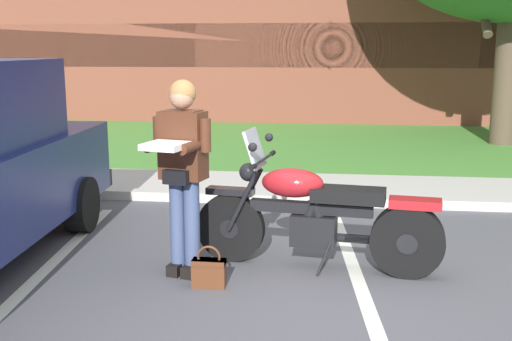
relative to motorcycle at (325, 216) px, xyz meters
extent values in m
plane|color=#4C4C51|center=(-0.06, -0.66, -0.49)|extent=(140.00, 140.00, 0.00)
cube|color=#B7B2A8|center=(-0.06, 2.33, -0.43)|extent=(60.00, 0.20, 0.12)
cube|color=#B7B2A8|center=(-0.06, 3.18, -0.45)|extent=(60.00, 1.50, 0.08)
cube|color=#478433|center=(-0.06, 7.33, -0.46)|extent=(60.00, 6.80, 0.06)
cube|color=silver|center=(-2.48, -0.46, -0.49)|extent=(0.52, 4.39, 0.01)
cube|color=silver|center=(0.31, -0.46, -0.49)|extent=(0.52, 4.39, 0.01)
cylinder|color=black|center=(-0.87, 0.11, -0.17)|extent=(0.65, 0.18, 0.64)
cylinder|color=black|center=(-0.87, 0.11, -0.17)|extent=(0.19, 0.14, 0.18)
cylinder|color=black|center=(0.71, -0.10, -0.17)|extent=(0.66, 0.26, 0.64)
cylinder|color=black|center=(0.71, -0.10, -0.17)|extent=(0.20, 0.22, 0.18)
cube|color=black|center=(-0.87, 0.11, 0.18)|extent=(0.45, 0.20, 0.06)
cube|color=maroon|center=(0.76, -0.11, 0.17)|extent=(0.46, 0.26, 0.08)
cylinder|color=black|center=(-0.75, 0.02, 0.11)|extent=(0.31, 0.08, 0.58)
cylinder|color=black|center=(-0.73, 0.17, 0.11)|extent=(0.31, 0.08, 0.58)
sphere|color=black|center=(-0.70, 0.09, 0.37)|extent=(0.17, 0.17, 0.17)
cylinder|color=black|center=(-0.56, 0.07, 0.49)|extent=(0.13, 0.72, 0.03)
cylinder|color=black|center=(-0.61, -0.29, 0.49)|extent=(0.06, 0.10, 0.04)
cylinder|color=black|center=(-0.52, 0.43, 0.49)|extent=(0.06, 0.10, 0.04)
sphere|color=black|center=(-0.62, -0.22, 0.65)|extent=(0.08, 0.08, 0.08)
sphere|color=black|center=(-0.54, 0.37, 0.65)|extent=(0.08, 0.08, 0.08)
cube|color=#B2BCC6|center=(-0.64, 0.08, 0.59)|extent=(0.19, 0.38, 0.35)
cube|color=black|center=(-0.13, 0.01, 0.07)|extent=(1.10, 0.25, 0.10)
ellipsoid|color=maroon|center=(-0.30, 0.04, 0.29)|extent=(0.60, 0.39, 0.26)
cube|color=black|center=(0.20, -0.03, 0.21)|extent=(0.67, 0.36, 0.12)
cube|color=black|center=(-0.10, 0.01, -0.13)|extent=(0.43, 0.29, 0.28)
cylinder|color=black|center=(-0.13, 0.01, 0.03)|extent=(0.19, 0.14, 0.21)
cylinder|color=black|center=(-0.07, 0.00, 0.03)|extent=(0.19, 0.14, 0.21)
cylinder|color=black|center=(0.29, 0.10, -0.23)|extent=(0.61, 0.16, 0.08)
cylinder|color=black|center=(0.48, 0.07, -0.23)|extent=(0.61, 0.16, 0.08)
cylinder|color=black|center=(0.00, -0.17, -0.34)|extent=(0.14, 0.11, 0.30)
cube|color=black|center=(-1.15, -0.31, -0.44)|extent=(0.16, 0.26, 0.10)
cube|color=black|center=(-1.29, -0.28, -0.44)|extent=(0.16, 0.26, 0.10)
cylinder|color=#3D4C70|center=(-1.15, -0.29, -0.06)|extent=(0.14, 0.14, 0.86)
cylinder|color=#3D4C70|center=(-1.28, -0.26, -0.06)|extent=(0.14, 0.14, 0.86)
cube|color=#4C2819|center=(-1.21, -0.27, 0.66)|extent=(0.42, 0.30, 0.58)
cube|color=#4C2819|center=(-1.21, -0.27, 0.93)|extent=(0.34, 0.27, 0.06)
sphere|color=#A87A5B|center=(-1.21, -0.27, 1.07)|extent=(0.21, 0.21, 0.21)
sphere|color=olive|center=(-1.21, -0.26, 1.10)|extent=(0.23, 0.23, 0.23)
cube|color=black|center=(-1.24, -0.40, 0.41)|extent=(0.24, 0.15, 0.12)
cylinder|color=#4C2819|center=(-1.10, -0.47, 0.68)|extent=(0.17, 0.35, 0.09)
cylinder|color=#4C2819|center=(-1.41, -0.39, 0.68)|extent=(0.17, 0.35, 0.09)
cylinder|color=#4C2819|center=(-1.00, -0.34, 0.76)|extent=(0.10, 0.10, 0.28)
cylinder|color=#4C2819|center=(-1.43, -0.24, 0.76)|extent=(0.10, 0.10, 0.28)
cube|color=white|center=(-1.28, -0.56, 0.70)|extent=(0.39, 0.39, 0.05)
cube|color=#562D19|center=(-0.95, -0.55, -0.37)|extent=(0.28, 0.12, 0.24)
cube|color=#562D19|center=(-0.95, -0.56, -0.27)|extent=(0.28, 0.13, 0.04)
torus|color=#562D19|center=(-0.95, -0.55, -0.23)|extent=(0.20, 0.02, 0.20)
cube|color=black|center=(-3.59, 1.72, -0.09)|extent=(1.90, 0.22, 0.20)
cylinder|color=black|center=(-2.64, 0.85, -0.19)|extent=(0.28, 0.61, 0.60)
cylinder|color=#4C3D2D|center=(3.47, 7.50, 0.88)|extent=(0.50, 0.50, 2.75)
cylinder|color=#4C3D2D|center=(2.93, 7.50, 2.24)|extent=(0.18, 1.21, 1.18)
cube|color=#286028|center=(-0.38, 10.91, 0.06)|extent=(2.72, 0.90, 1.10)
ellipsoid|color=#286028|center=(-0.38, 10.91, 0.61)|extent=(2.59, 0.84, 0.28)
cube|color=#286028|center=(3.63, 10.91, 0.06)|extent=(2.49, 0.90, 1.10)
ellipsoid|color=#286028|center=(3.63, 10.91, 0.61)|extent=(2.37, 0.84, 0.28)
cube|color=brown|center=(-0.04, 16.23, 1.35)|extent=(26.41, 11.69, 3.69)
cube|color=#1E282D|center=(-0.04, 10.42, 1.54)|extent=(22.45, 0.06, 1.10)
cube|color=brown|center=(-4.53, 10.41, 1.54)|extent=(0.08, 0.04, 1.20)
cube|color=brown|center=(-0.04, 10.41, 1.54)|extent=(0.08, 0.04, 1.20)
camera|label=1|loc=(0.03, -5.32, 1.47)|focal=43.14mm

